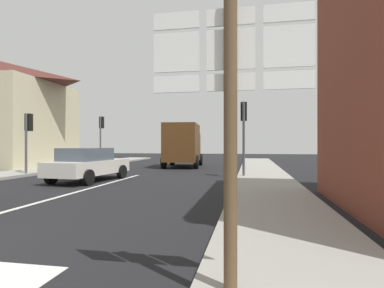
# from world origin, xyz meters

# --- Properties ---
(ground_plane) EXTENTS (80.00, 80.00, 0.00)m
(ground_plane) POSITION_xyz_m (0.00, 10.00, 0.00)
(ground_plane) COLOR black
(sidewalk_right) EXTENTS (2.48, 44.00, 0.14)m
(sidewalk_right) POSITION_xyz_m (6.45, 8.00, 0.07)
(sidewalk_right) COLOR gray
(sidewalk_right) RESTS_ON ground
(lane_centre_stripe) EXTENTS (0.16, 12.00, 0.01)m
(lane_centre_stripe) POSITION_xyz_m (0.00, 6.00, 0.01)
(lane_centre_stripe) COLOR silver
(lane_centre_stripe) RESTS_ON ground
(sedan_far) EXTENTS (2.29, 4.35, 1.47)m
(sedan_far) POSITION_xyz_m (-1.23, 9.10, 0.76)
(sedan_far) COLOR beige
(sedan_far) RESTS_ON ground
(delivery_truck) EXTENTS (2.79, 5.15, 3.05)m
(delivery_truck) POSITION_xyz_m (1.06, 18.27, 1.65)
(delivery_truck) COLOR #4C2D14
(delivery_truck) RESTS_ON ground
(route_sign_post) EXTENTS (1.66, 0.14, 3.20)m
(route_sign_post) POSITION_xyz_m (5.62, -0.42, 2.00)
(route_sign_post) COLOR brown
(route_sign_post) RESTS_ON ground
(traffic_light_near_left) EXTENTS (0.30, 0.49, 3.22)m
(traffic_light_near_left) POSITION_xyz_m (-5.51, 10.71, 2.38)
(traffic_light_near_left) COLOR #47474C
(traffic_light_near_left) RESTS_ON ground
(traffic_light_near_right) EXTENTS (0.30, 0.49, 3.67)m
(traffic_light_near_right) POSITION_xyz_m (5.51, 11.63, 2.72)
(traffic_light_near_right) COLOR #47474C
(traffic_light_near_right) RESTS_ON ground
(traffic_light_far_left) EXTENTS (0.30, 0.49, 3.77)m
(traffic_light_far_left) POSITION_xyz_m (-5.51, 18.80, 2.79)
(traffic_light_far_left) COLOR #47474C
(traffic_light_far_left) RESTS_ON ground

